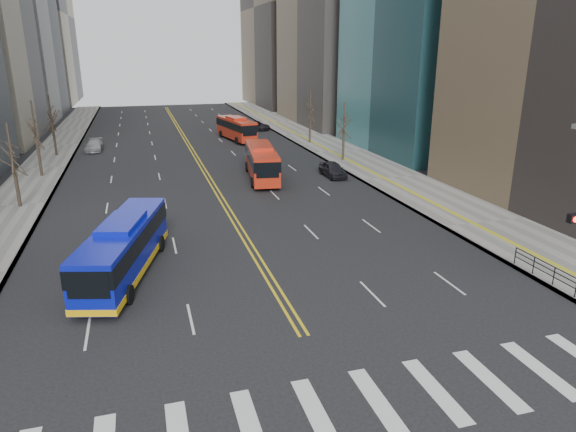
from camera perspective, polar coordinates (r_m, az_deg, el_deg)
The scene contains 14 objects.
ground at distance 19.60m, azimuth 6.65°, elevation -20.42°, with size 220.00×220.00×0.00m, color black.
sidewalk_right at distance 64.79m, azimuth 5.68°, elevation 7.15°, with size 7.00×130.00×0.15m, color slate.
sidewalk_left at distance 61.12m, azimuth -25.57°, elevation 4.82°, with size 5.00×130.00×0.15m, color slate.
crosswalk at distance 19.59m, azimuth 6.65°, elevation -20.41°, with size 26.70×4.00×0.01m.
centerline at distance 70.38m, azimuth -10.94°, elevation 7.71°, with size 0.55×100.00×0.01m.
pedestrian_railing at distance 30.89m, azimuth 27.48°, elevation -5.66°, with size 0.06×6.06×1.02m.
street_trees at distance 49.14m, azimuth -17.26°, elevation 8.67°, with size 35.20×47.20×7.60m.
blue_bus at distance 30.04m, azimuth -17.76°, elevation -3.25°, with size 5.24×11.31×3.25m.
red_bus_near at distance 50.55m, azimuth -2.96°, elevation 6.23°, with size 3.81×10.77×3.36m.
red_bus_far at distance 73.41m, azimuth -5.78°, elevation 9.80°, with size 4.10×10.47×3.27m.
car_white at distance 37.53m, azimuth -17.18°, elevation -0.75°, with size 1.29×3.71×1.22m, color white.
car_dark_mid at distance 51.76m, azimuth 5.01°, elevation 5.19°, with size 1.78×4.42×1.50m, color black.
car_silver at distance 69.56m, azimuth -20.73°, elevation 7.33°, with size 1.91×4.71×1.37m, color #9C9BA0.
car_dark_far at distance 83.11m, azimuth -3.45°, elevation 10.01°, with size 2.26×4.90×1.36m, color black.
Camera 1 is at (-6.30, -14.04, 12.13)m, focal length 32.00 mm.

